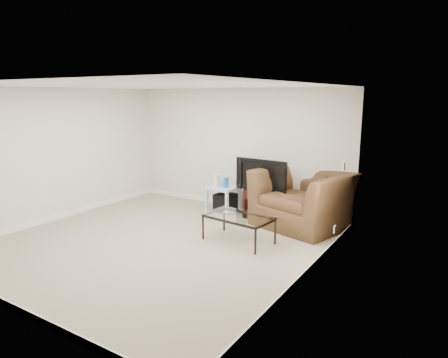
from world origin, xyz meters
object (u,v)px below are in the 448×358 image
Objects in this scene: tv_stand at (264,205)px; television at (264,175)px; side_table at (223,199)px; subwoofer at (225,203)px; coffee_table at (238,229)px; recliner at (303,189)px.

tv_stand is 0.69× the size of television.
subwoofer is (0.03, 0.02, -0.08)m from side_table.
side_table is 1.44× the size of subwoofer.
television is at bearing -90.00° from tv_stand.
television is (-0.00, -0.03, 0.60)m from tv_stand.
subwoofer is at bearing 32.58° from side_table.
television reaches higher than tv_stand.
coffee_table is at bearing -73.94° from tv_stand.
recliner reaches higher than television.
television reaches higher than side_table.
side_table is 1.75m from coffee_table.
subwoofer is at bearing -165.70° from recliner.
coffee_table is (1.10, -1.36, 0.04)m from subwoofer.
recliner is at bearing 7.28° from tv_stand.
coffee_table is at bearing -98.44° from recliner.
tv_stand is at bearing 86.48° from television.
coffee_table reaches higher than subwoofer.
television is 1.13m from subwoofer.
side_table is at bearing 130.35° from coffee_table.
television is 0.88× the size of coffee_table.
television reaches higher than subwoofer.
subwoofer is (-0.90, 0.02, -0.10)m from tv_stand.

